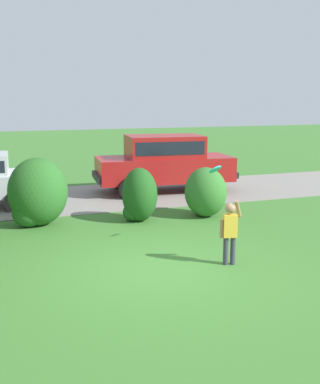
{
  "coord_description": "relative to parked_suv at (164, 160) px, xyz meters",
  "views": [
    {
      "loc": [
        -2.83,
        -8.14,
        3.17
      ],
      "look_at": [
        0.7,
        1.76,
        1.1
      ],
      "focal_mm": 45.13,
      "sensor_mm": 36.0,
      "label": 1
    }
  ],
  "objects": [
    {
      "name": "parked_suv",
      "position": [
        0.0,
        0.0,
        0.0
      ],
      "size": [
        4.84,
        2.41,
        1.92
      ],
      "color": "maroon",
      "rests_on": "ground"
    },
    {
      "name": "frisbee",
      "position": [
        -1.08,
        -6.08,
        0.6
      ],
      "size": [
        0.31,
        0.25,
        0.24
      ],
      "color": "#1EB7B2"
    },
    {
      "name": "shrub_centre_right",
      "position": [
        -0.14,
        -3.6,
        -0.41
      ],
      "size": [
        1.12,
        1.2,
        1.34
      ],
      "color": "#33702B",
      "rests_on": "ground"
    },
    {
      "name": "shrub_centre_left",
      "position": [
        -4.5,
        -3.02,
        -0.29
      ],
      "size": [
        1.48,
        1.42,
        1.71
      ],
      "color": "#286023",
      "rests_on": "ground"
    },
    {
      "name": "shrub_centre",
      "position": [
        -1.96,
        -3.47,
        -0.42
      ],
      "size": [
        0.9,
        1.07,
        1.39
      ],
      "color": "#1E511C",
      "rests_on": "ground"
    },
    {
      "name": "child_thrower",
      "position": [
        -1.32,
        -7.25,
        -0.36
      ],
      "size": [
        0.47,
        0.23,
        1.29
      ],
      "color": "#383842",
      "rests_on": "ground"
    },
    {
      "name": "ground_plane",
      "position": [
        -2.73,
        -7.02,
        -1.08
      ],
      "size": [
        80.0,
        80.0,
        0.0
      ],
      "primitive_type": "plane",
      "color": "#3D752D"
    },
    {
      "name": "driveway_strip",
      "position": [
        -2.73,
        -0.16,
        -1.07
      ],
      "size": [
        28.0,
        4.4,
        0.02
      ],
      "primitive_type": "cube",
      "color": "gray",
      "rests_on": "ground"
    }
  ]
}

